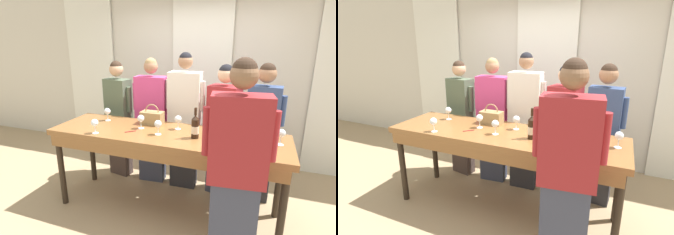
# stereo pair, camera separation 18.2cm
# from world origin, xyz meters

# --- Properties ---
(ground_plane) EXTENTS (18.00, 18.00, 0.00)m
(ground_plane) POSITION_xyz_m (0.00, 0.00, 0.00)
(ground_plane) COLOR tan
(wall_back) EXTENTS (12.00, 0.06, 2.80)m
(wall_back) POSITION_xyz_m (0.00, 1.69, 1.40)
(wall_back) COLOR beige
(wall_back) RESTS_ON ground_plane
(curtain_panel_left) EXTENTS (0.95, 0.03, 2.69)m
(curtain_panel_left) POSITION_xyz_m (-2.08, 1.63, 1.34)
(curtain_panel_left) COLOR white
(curtain_panel_left) RESTS_ON ground_plane
(curtain_panel_center) EXTENTS (0.95, 0.03, 2.69)m
(curtain_panel_center) POSITION_xyz_m (0.00, 1.63, 1.34)
(curtain_panel_center) COLOR white
(curtain_panel_center) RESTS_ON ground_plane
(tasting_bar) EXTENTS (2.60, 0.76, 0.98)m
(tasting_bar) POSITION_xyz_m (0.00, -0.02, 0.89)
(tasting_bar) COLOR brown
(tasting_bar) RESTS_ON ground_plane
(wine_bottle) EXTENTS (0.08, 0.08, 0.32)m
(wine_bottle) POSITION_xyz_m (0.34, -0.05, 1.10)
(wine_bottle) COLOR black
(wine_bottle) RESTS_ON tasting_bar
(handbag) EXTENTS (0.27, 0.15, 0.25)m
(handbag) POSITION_xyz_m (-0.26, 0.23, 1.06)
(handbag) COLOR #997A4C
(handbag) RESTS_ON tasting_bar
(wine_glass_front_left) EXTENTS (0.08, 0.08, 0.16)m
(wine_glass_front_left) POSITION_xyz_m (0.09, 0.15, 1.10)
(wine_glass_front_left) COLOR white
(wine_glass_front_left) RESTS_ON tasting_bar
(wine_glass_front_mid) EXTENTS (0.08, 0.08, 0.16)m
(wine_glass_front_mid) POSITION_xyz_m (0.63, -0.09, 1.10)
(wine_glass_front_mid) COLOR white
(wine_glass_front_mid) RESTS_ON tasting_bar
(wine_glass_front_right) EXTENTS (0.08, 0.08, 0.16)m
(wine_glass_front_right) POSITION_xyz_m (-0.31, 0.03, 1.10)
(wine_glass_front_right) COLOR white
(wine_glass_front_right) RESTS_ON tasting_bar
(wine_glass_center_left) EXTENTS (0.08, 0.08, 0.16)m
(wine_glass_center_left) POSITION_xyz_m (0.80, 0.14, 1.10)
(wine_glass_center_left) COLOR white
(wine_glass_center_left) RESTS_ON tasting_bar
(wine_glass_center_mid) EXTENTS (0.08, 0.08, 0.16)m
(wine_glass_center_mid) POSITION_xyz_m (0.75, -0.30, 1.10)
(wine_glass_center_mid) COLOR white
(wine_glass_center_mid) RESTS_ON tasting_bar
(wine_glass_center_right) EXTENTS (0.08, 0.08, 0.16)m
(wine_glass_center_right) POSITION_xyz_m (-0.71, -0.29, 1.10)
(wine_glass_center_right) COLOR white
(wine_glass_center_right) RESTS_ON tasting_bar
(wine_glass_back_left) EXTENTS (0.08, 0.08, 0.16)m
(wine_glass_back_left) POSITION_xyz_m (-0.84, 0.17, 1.10)
(wine_glass_back_left) COLOR white
(wine_glass_back_left) RESTS_ON tasting_bar
(wine_glass_back_mid) EXTENTS (0.08, 0.08, 0.16)m
(wine_glass_back_mid) POSITION_xyz_m (-0.05, -0.09, 1.10)
(wine_glass_back_mid) COLOR white
(wine_glass_back_mid) RESTS_ON tasting_bar
(wine_glass_back_right) EXTENTS (0.08, 0.08, 0.16)m
(wine_glass_back_right) POSITION_xyz_m (1.17, 0.05, 1.10)
(wine_glass_back_right) COLOR white
(wine_glass_back_right) RESTS_ON tasting_bar
(wine_glass_near_host) EXTENTS (0.08, 0.08, 0.16)m
(wine_glass_near_host) POSITION_xyz_m (0.91, 0.18, 1.10)
(wine_glass_near_host) COLOR white
(wine_glass_near_host) RESTS_ON tasting_bar
(pen) EXTENTS (0.10, 0.09, 0.01)m
(pen) POSITION_xyz_m (-0.37, -0.12, 0.99)
(pen) COLOR maroon
(pen) RESTS_ON tasting_bar
(guest_olive_jacket) EXTENTS (0.48, 0.27, 1.69)m
(guest_olive_jacket) POSITION_xyz_m (-0.96, 0.63, 0.88)
(guest_olive_jacket) COLOR #473833
(guest_olive_jacket) RESTS_ON ground_plane
(guest_pink_top) EXTENTS (0.53, 0.25, 1.74)m
(guest_pink_top) POSITION_xyz_m (-0.44, 0.63, 0.89)
(guest_pink_top) COLOR #383D51
(guest_pink_top) RESTS_ON ground_plane
(guest_cream_sweater) EXTENTS (0.52, 0.26, 1.82)m
(guest_cream_sweater) POSITION_xyz_m (0.03, 0.63, 0.93)
(guest_cream_sweater) COLOR #28282D
(guest_cream_sweater) RESTS_ON ground_plane
(guest_striped_shirt) EXTENTS (0.48, 0.34, 1.69)m
(guest_striped_shirt) POSITION_xyz_m (0.53, 0.63, 0.86)
(guest_striped_shirt) COLOR #383D51
(guest_striped_shirt) RESTS_ON ground_plane
(guest_navy_coat) EXTENTS (0.49, 0.23, 1.72)m
(guest_navy_coat) POSITION_xyz_m (0.99, 0.63, 0.91)
(guest_navy_coat) COLOR #28282D
(guest_navy_coat) RESTS_ON ground_plane
(host_pouring) EXTENTS (0.56, 0.26, 1.85)m
(host_pouring) POSITION_xyz_m (0.82, -0.63, 0.95)
(host_pouring) COLOR #383D51
(host_pouring) RESTS_ON ground_plane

